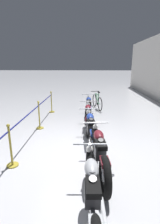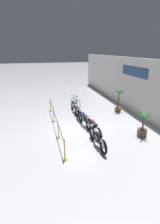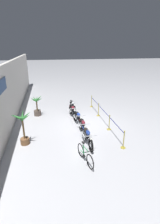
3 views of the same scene
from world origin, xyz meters
name	(u,v)px [view 3 (image 3 of 3)]	position (x,y,z in m)	size (l,w,h in m)	color
ground_plane	(85,123)	(0.00, 0.00, 0.00)	(120.00, 120.00, 0.00)	silver
back_wall	(6,99)	(-0.01, 5.12, 2.10)	(28.00, 0.29, 4.20)	silver
motorcycle_blue_0	(87,136)	(-2.77, 0.51, 0.47)	(2.38, 0.62, 0.94)	black
motorcycle_maroon_1	(83,126)	(-1.37, 0.47, 0.45)	(2.16, 0.62, 0.92)	black
motorcycle_blue_2	(78,118)	(-0.07, 0.55, 0.48)	(2.25, 0.62, 0.95)	black
motorcycle_maroon_3	(73,111)	(1.36, 0.71, 0.48)	(2.19, 0.62, 0.97)	black
motorcycle_silver_4	(73,106)	(2.60, 0.52, 0.47)	(2.29, 0.62, 0.95)	black
bicycle	(85,155)	(-4.40, 0.98, 0.38)	(1.69, 0.56, 0.96)	black
potted_palm_left_of_row	(23,129)	(-2.15, 4.00, 0.96)	(1.10, 1.11, 1.99)	brown
potted_palm_right_of_row	(37,106)	(2.16, 3.43, 0.76)	(1.27, 0.93, 1.69)	brown
stanchion_far_left	(110,120)	(-1.35, -1.33, 0.69)	(7.09, 0.28, 1.05)	gold
stanchion_mid_left	(109,125)	(-1.31, -1.33, 0.36)	(0.28, 0.28, 1.05)	gold
stanchion_mid_right	(98,111)	(1.19, -1.33, 0.36)	(0.28, 0.28, 1.05)	gold
stanchion_far_right	(92,103)	(3.40, -1.33, 0.36)	(0.28, 0.28, 1.05)	gold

